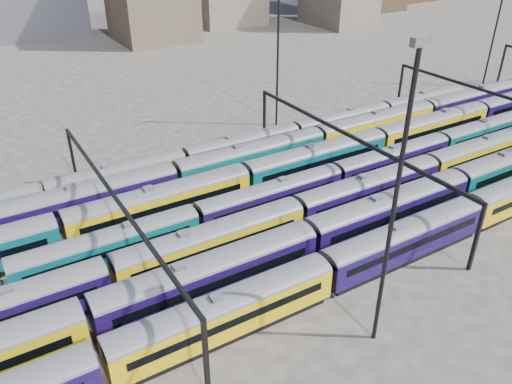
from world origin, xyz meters
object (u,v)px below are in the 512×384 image
rake_0 (324,270)px  mast_2 (395,199)px  rake_2 (369,187)px  rake_1 (309,237)px

rake_0 → mast_2: (0.15, -7.00, 11.22)m
rake_2 → mast_2: 25.03m
rake_1 → mast_2: 16.38m
rake_0 → rake_2: bearing=34.2°
rake_0 → rake_2: (14.72, 10.00, 0.03)m
rake_1 → mast_2: size_ratio=5.32×
rake_1 → rake_2: rake_1 is taller
rake_2 → rake_1: bearing=-158.8°
rake_2 → rake_0: bearing=-145.8°
rake_2 → mast_2: bearing=-130.6°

